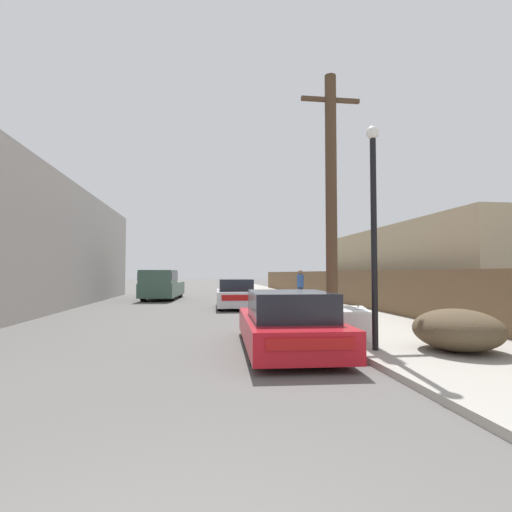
% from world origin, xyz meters
% --- Properties ---
extents(sidewalk_curb, '(4.20, 63.00, 0.12)m').
position_xyz_m(sidewalk_curb, '(5.30, 23.50, 0.06)').
color(sidewalk_curb, '#9E998E').
rests_on(sidewalk_curb, ground).
extents(discarded_fridge, '(1.15, 1.87, 0.69)m').
position_xyz_m(discarded_fridge, '(3.83, 7.69, 0.45)').
color(discarded_fridge, white).
rests_on(discarded_fridge, sidewalk_curb).
extents(parked_sports_car_red, '(2.04, 4.73, 1.25)m').
position_xyz_m(parked_sports_car_red, '(2.06, 6.85, 0.57)').
color(parked_sports_car_red, red).
rests_on(parked_sports_car_red, ground).
extents(car_parked_mid, '(1.86, 4.10, 1.35)m').
position_xyz_m(car_parked_mid, '(1.79, 17.08, 0.63)').
color(car_parked_mid, silver).
rests_on(car_parked_mid, ground).
extents(pickup_truck, '(2.39, 5.85, 1.81)m').
position_xyz_m(pickup_truck, '(-2.23, 23.49, 0.90)').
color(pickup_truck, '#385647').
rests_on(pickup_truck, ground).
extents(utility_pole, '(1.80, 0.34, 7.48)m').
position_xyz_m(utility_pole, '(4.05, 9.88, 3.95)').
color(utility_pole, '#4C3826').
rests_on(utility_pole, sidewalk_curb).
extents(street_lamp, '(0.26, 0.26, 4.47)m').
position_xyz_m(street_lamp, '(3.64, 6.01, 2.73)').
color(street_lamp, black).
rests_on(street_lamp, sidewalk_curb).
extents(brush_pile, '(1.61, 1.82, 0.81)m').
position_xyz_m(brush_pile, '(5.21, 5.73, 0.53)').
color(brush_pile, brown).
rests_on(brush_pile, sidewalk_curb).
extents(wooden_fence, '(0.08, 40.29, 1.62)m').
position_xyz_m(wooden_fence, '(7.25, 20.53, 0.93)').
color(wooden_fence, brown).
rests_on(wooden_fence, sidewalk_curb).
extents(building_right_house, '(6.00, 13.50, 3.65)m').
position_xyz_m(building_right_house, '(10.98, 15.48, 1.82)').
color(building_right_house, tan).
rests_on(building_right_house, ground).
extents(pedestrian, '(0.34, 0.34, 1.68)m').
position_xyz_m(pedestrian, '(5.18, 18.26, 0.98)').
color(pedestrian, '#282D42').
rests_on(pedestrian, sidewalk_curb).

